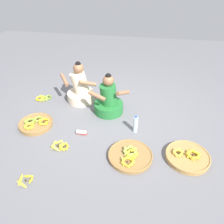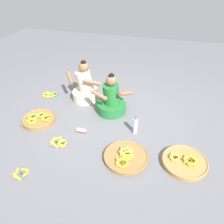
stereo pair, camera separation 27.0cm
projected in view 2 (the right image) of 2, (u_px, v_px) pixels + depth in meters
The scene contains 11 objects.
ground_plane at pixel (115, 122), 3.76m from camera, with size 10.00×10.00×0.00m, color slate.
vendor_woman_front at pixel (111, 100), 3.89m from camera, with size 0.68×0.52×0.76m.
vendor_woman_behind at pixel (85, 88), 4.23m from camera, with size 0.73×0.52×0.81m.
banana_basket_back_right at pixel (126, 157), 3.06m from camera, with size 0.63×0.63×0.13m.
banana_basket_front_right at pixel (185, 162), 2.97m from camera, with size 0.61×0.61×0.14m.
banana_basket_near_bicycle at pixel (39, 119), 3.75m from camera, with size 0.56×0.56×0.14m.
loose_bananas_back_left at pixel (21, 173), 2.83m from camera, with size 0.19×0.19×0.09m.
loose_bananas_back_center at pixel (59, 142), 3.31m from camera, with size 0.28×0.20×0.10m.
loose_bananas_near_vendor at pixel (50, 95), 4.46m from camera, with size 0.32×0.26×0.08m.
water_bottle at pixel (135, 126), 3.46m from camera, with size 0.07×0.07×0.30m.
packet_carton_stack at pixel (81, 131), 3.53m from camera, with size 0.16×0.07×0.06m.
Camera 2 is at (0.73, -2.89, 2.31)m, focal length 35.30 mm.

